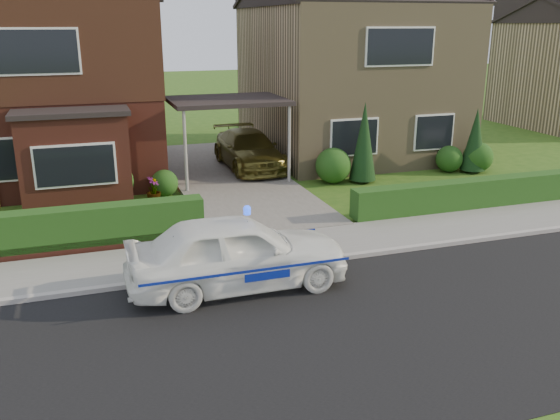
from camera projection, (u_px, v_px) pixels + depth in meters
name	position (u px, v px, depth m)	size (l,w,h in m)	color
ground	(378.00, 326.00, 10.54)	(120.00, 120.00, 0.00)	#2A5115
road	(378.00, 326.00, 10.54)	(60.00, 6.00, 0.02)	black
kerb	(315.00, 261.00, 13.28)	(60.00, 0.16, 0.12)	#9E9993
sidewalk	(298.00, 246.00, 14.23)	(60.00, 2.00, 0.10)	slate
driveway	(229.00, 178.00, 20.46)	(3.80, 12.00, 0.12)	#666059
house_left	(41.00, 64.00, 20.19)	(7.50, 9.53, 7.25)	brown
house_right	(349.00, 62.00, 23.84)	(7.50, 8.06, 7.25)	#927D59
carport_link	(227.00, 102.00, 19.64)	(3.80, 3.00, 2.77)	black
dwarf_wall	(42.00, 252.00, 13.51)	(7.70, 0.25, 0.36)	brown
hedge_left	(43.00, 257.00, 13.70)	(7.50, 0.55, 0.90)	#193B13
hedge_right	(471.00, 210.00, 17.14)	(7.50, 0.55, 0.80)	#193B13
shrub_left_mid	(111.00, 182.00, 17.53)	(1.32, 1.32, 1.32)	#193B13
shrub_left_near	(164.00, 183.00, 18.36)	(0.84, 0.84, 0.84)	#193B13
shrub_right_near	(333.00, 166.00, 19.82)	(1.20, 1.20, 1.20)	#193B13
shrub_right_mid	(449.00, 159.00, 21.35)	(0.96, 0.96, 0.96)	#193B13
shrub_right_far	(478.00, 157.00, 21.37)	(1.08, 1.08, 1.08)	#193B13
conifer_a	(364.00, 144.00, 19.74)	(0.90, 0.90, 2.60)	black
conifer_b	(475.00, 142.00, 21.14)	(0.90, 0.90, 2.20)	black
police_car	(237.00, 253.00, 11.89)	(4.09, 4.45, 1.68)	white
driveway_car	(249.00, 150.00, 21.46)	(1.84, 4.53, 1.31)	brown
potted_plant_b	(107.00, 218.00, 15.07)	(0.46, 0.37, 0.84)	gray
potted_plant_c	(153.00, 191.00, 17.59)	(0.45, 0.45, 0.80)	gray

